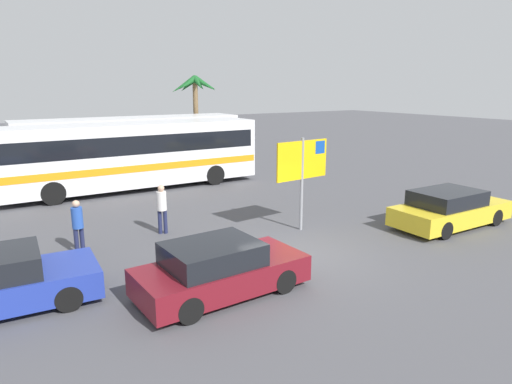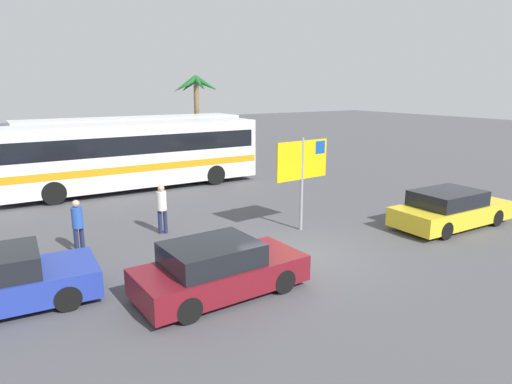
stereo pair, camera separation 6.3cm
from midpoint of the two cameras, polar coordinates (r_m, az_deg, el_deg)
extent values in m
plane|color=#4C4C51|center=(13.33, 4.72, -8.21)|extent=(120.00, 120.00, 0.00)
cube|color=white|center=(22.34, -15.50, 4.70)|extent=(12.19, 2.59, 2.90)
cube|color=black|center=(22.27, -15.59, 6.10)|extent=(11.70, 2.61, 0.84)
cube|color=orange|center=(22.42, -15.42, 3.42)|extent=(12.07, 2.61, 0.32)
cylinder|color=black|center=(24.92, -7.77, 3.05)|extent=(1.00, 0.28, 1.00)
cylinder|color=black|center=(22.84, -5.35, 2.18)|extent=(1.00, 0.28, 1.00)
cylinder|color=black|center=(22.95, -25.22, 1.01)|extent=(1.00, 0.28, 1.00)
cylinder|color=black|center=(20.67, -24.40, -0.14)|extent=(1.00, 0.28, 1.00)
cube|color=white|center=(26.36, -15.44, 5.94)|extent=(12.19, 2.59, 2.90)
cube|color=black|center=(26.30, -15.52, 7.13)|extent=(11.70, 2.61, 0.84)
cube|color=#23843D|center=(26.43, -15.38, 4.85)|extent=(12.07, 2.61, 0.32)
cylinder|color=black|center=(28.89, -8.78, 4.42)|extent=(1.00, 0.28, 1.00)
cylinder|color=black|center=(26.79, -6.79, 3.79)|extent=(1.00, 0.28, 1.00)
cylinder|color=black|center=(26.88, -23.74, 2.78)|extent=(1.00, 0.28, 1.00)
cylinder|color=black|center=(24.60, -22.91, 1.98)|extent=(1.00, 0.28, 1.00)
cylinder|color=gray|center=(15.39, 5.69, 0.93)|extent=(0.11, 0.11, 3.20)
cube|color=yellow|center=(15.23, 5.76, 4.06)|extent=(2.20, 0.26, 1.30)
cube|color=#1447A8|center=(15.73, 7.94, 5.65)|extent=(0.44, 0.11, 0.44)
cube|color=yellow|center=(17.42, 23.34, -2.42)|extent=(4.58, 1.87, 0.64)
cube|color=black|center=(17.06, 22.98, -0.69)|extent=(2.39, 1.71, 0.52)
cylinder|color=black|center=(19.06, 23.71, -1.75)|extent=(0.60, 0.16, 0.60)
cylinder|color=black|center=(18.20, 28.04, -2.87)|extent=(0.60, 0.16, 0.60)
cylinder|color=black|center=(16.87, 18.15, -3.13)|extent=(0.60, 0.16, 0.60)
cylinder|color=black|center=(15.88, 22.77, -4.52)|extent=(0.60, 0.16, 0.60)
cube|color=#23389E|center=(11.71, -29.54, -10.55)|extent=(4.12, 2.05, 0.64)
cylinder|color=black|center=(12.57, -23.71, -9.22)|extent=(0.61, 0.19, 0.60)
cylinder|color=black|center=(11.02, -22.81, -12.35)|extent=(0.61, 0.19, 0.60)
cube|color=maroon|center=(10.94, -4.52, -10.41)|extent=(4.16, 1.99, 0.64)
cube|color=black|center=(10.61, -5.73, -7.82)|extent=(2.20, 1.75, 0.52)
cylinder|color=black|center=(12.27, -1.33, -8.60)|extent=(0.61, 0.19, 0.60)
cylinder|color=black|center=(11.04, 3.50, -11.21)|extent=(0.61, 0.19, 0.60)
cylinder|color=black|center=(11.20, -12.39, -11.15)|extent=(0.61, 0.19, 0.60)
cylinder|color=black|center=(9.83, -8.55, -14.60)|extent=(0.61, 0.19, 0.60)
cylinder|color=#1E2347|center=(15.55, -12.19, -3.72)|extent=(0.13, 0.13, 0.81)
cylinder|color=#1E2347|center=(15.53, -11.53, -3.71)|extent=(0.13, 0.13, 0.81)
cylinder|color=silver|center=(15.34, -11.99, -1.11)|extent=(0.32, 0.32, 0.64)
sphere|color=tan|center=(15.25, -12.07, 0.46)|extent=(0.22, 0.22, 0.22)
cylinder|color=#1E2347|center=(14.39, -21.91, -5.84)|extent=(0.13, 0.13, 0.79)
cylinder|color=#1E2347|center=(14.46, -21.28, -5.69)|extent=(0.13, 0.13, 0.79)
cylinder|color=#2851B2|center=(14.22, -21.84, -3.05)|extent=(0.32, 0.32, 0.63)
sphere|color=tan|center=(14.11, -21.99, -1.40)|extent=(0.22, 0.22, 0.22)
cylinder|color=brown|center=(29.78, -7.65, 8.72)|extent=(0.32, 0.32, 5.13)
cone|color=#195623|center=(30.09, -6.49, 13.43)|extent=(1.75, 0.61, 1.08)
cone|color=#195623|center=(30.41, -7.26, 13.40)|extent=(1.53, 1.52, 1.08)
cone|color=#195623|center=(30.28, -8.69, 13.25)|extent=(0.83, 1.75, 1.18)
cone|color=#195623|center=(29.62, -9.23, 13.20)|extent=(1.73, 0.93, 1.22)
cone|color=#195623|center=(29.03, -8.65, 13.47)|extent=(1.69, 1.32, 0.99)
cone|color=#195623|center=(28.94, -7.40, 13.48)|extent=(0.73, 1.78, 1.02)
cone|color=#195623|center=(29.27, -6.53, 13.39)|extent=(1.27, 1.69, 1.12)
camera|label=1|loc=(0.03, -90.12, -0.03)|focal=31.56mm
camera|label=2|loc=(0.03, 89.88, 0.03)|focal=31.56mm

